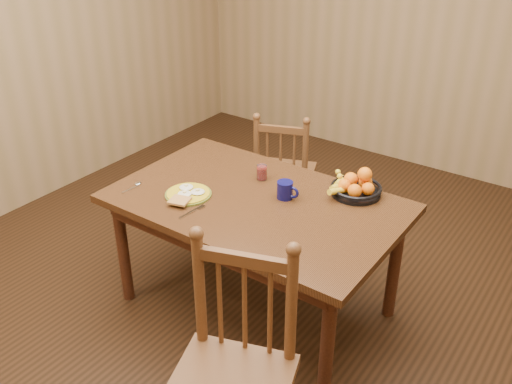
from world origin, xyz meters
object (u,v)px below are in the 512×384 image
Objects in this scene: chair_near at (233,374)px; fruit_bowl at (355,187)px; dining_table at (256,213)px; coffee_mug at (286,190)px; chair_far at (284,173)px; breakfast_plate at (188,194)px.

fruit_bowl is at bearing 76.10° from chair_near.
chair_near reaches higher than fruit_bowl.
dining_table is 0.22m from coffee_mug.
chair_near is 1.33m from fruit_bowl.
coffee_mug is (-0.41, 1.03, 0.28)m from chair_near.
dining_table is at bearing 91.41° from chair_far.
dining_table is 0.98m from chair_far.
chair_far is at bearing 113.04° from dining_table.
chair_far is 6.87× the size of coffee_mug.
dining_table is 1.07m from chair_near.
fruit_bowl is (0.79, -0.50, 0.35)m from chair_far.
dining_table is at bearing 28.40° from breakfast_plate.
coffee_mug is (0.12, 0.11, 0.14)m from dining_table.
fruit_bowl is (0.30, 0.27, -0.00)m from coffee_mug.
dining_table is 1.74× the size of chair_far.
dining_table is 5.35× the size of breakfast_plate.
fruit_bowl is (0.76, 0.56, 0.03)m from breakfast_plate.
breakfast_plate is 0.95m from fruit_bowl.
dining_table is 1.49× the size of chair_near.
coffee_mug is (0.46, 0.30, 0.04)m from breakfast_plate.
fruit_bowl is at bearing 36.60° from breakfast_plate.
dining_table is 4.94× the size of fruit_bowl.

